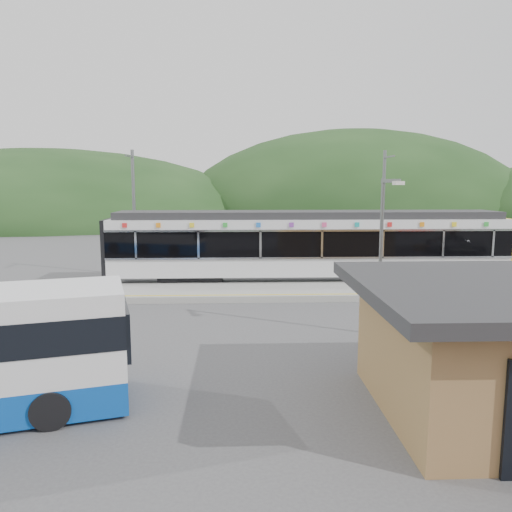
{
  "coord_description": "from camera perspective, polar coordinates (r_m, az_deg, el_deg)",
  "views": [
    {
      "loc": [
        -1.27,
        -19.45,
        5.13
      ],
      "look_at": [
        -0.49,
        1.0,
        2.17
      ],
      "focal_mm": 35.0,
      "sensor_mm": 36.0,
      "label": 1
    }
  ],
  "objects": [
    {
      "name": "lamp_post",
      "position": [
        17.14,
        14.21,
        1.49
      ],
      "size": [
        0.41,
        1.0,
        5.32
      ],
      "rotation": [
        0.0,
        0.0,
        0.34
      ],
      "color": "slate",
      "rests_on": "ground"
    },
    {
      "name": "catenary_mast_west",
      "position": [
        28.63,
        -13.77,
        5.02
      ],
      "size": [
        0.18,
        1.8,
        7.0
      ],
      "color": "slate",
      "rests_on": "ground"
    },
    {
      "name": "platform",
      "position": [
        23.32,
        1.0,
        -4.11
      ],
      "size": [
        26.0,
        3.2,
        0.3
      ],
      "primitive_type": "cube",
      "color": "#9E9E99",
      "rests_on": "ground"
    },
    {
      "name": "ground",
      "position": [
        20.15,
        1.52,
        -6.53
      ],
      "size": [
        120.0,
        120.0,
        0.0
      ],
      "primitive_type": "plane",
      "color": "#4C4C4F",
      "rests_on": "ground"
    },
    {
      "name": "train",
      "position": [
        25.89,
        5.94,
        1.38
      ],
      "size": [
        20.44,
        3.01,
        3.74
      ],
      "color": "black",
      "rests_on": "ground"
    },
    {
      "name": "hills",
      "position": [
        26.34,
        14.35,
        -3.27
      ],
      "size": [
        146.0,
        149.0,
        26.0
      ],
      "color": "#1E3D19",
      "rests_on": "ground"
    },
    {
      "name": "yellow_line",
      "position": [
        22.02,
        1.19,
        -4.44
      ],
      "size": [
        26.0,
        0.1,
        0.01
      ],
      "primitive_type": "cube",
      "color": "yellow",
      "rests_on": "platform"
    },
    {
      "name": "catenary_mast_east",
      "position": [
        29.24,
        14.32,
        5.06
      ],
      "size": [
        0.18,
        1.8,
        7.0
      ],
      "color": "slate",
      "rests_on": "ground"
    }
  ]
}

